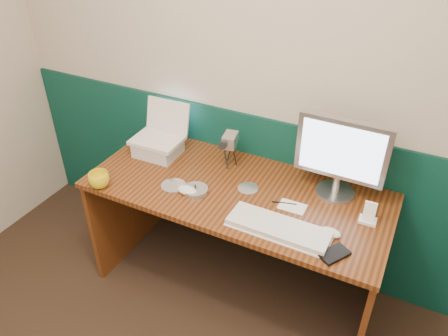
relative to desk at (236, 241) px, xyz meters
The scene contains 19 objects.
back_wall 0.95m from the desk, 83.39° to the left, with size 3.50×0.04×2.50m, color #BBB09E.
wainscot 0.38m from the desk, 83.17° to the left, with size 3.48×0.02×1.00m, color #073428.
desk is the anchor object (origin of this frame).
laptop_riser 0.71m from the desk, 169.70° to the left, with size 0.24×0.21×0.08m, color silver.
laptop 0.81m from the desk, 169.70° to the left, with size 0.28×0.21×0.23m, color silver, non-canonical shape.
monitor 0.79m from the desk, 21.77° to the left, with size 0.45×0.13×0.45m, color #B0B0B5, non-canonical shape.
keyboard 0.54m from the desk, 33.88° to the right, with size 0.48×0.16×0.03m, color silver.
mouse_right 0.68m from the desk, 13.84° to the right, with size 0.10×0.06×0.03m, color silver.
mouse_left 0.47m from the desk, 143.77° to the right, with size 0.12×0.07×0.04m, color silver.
mug 0.84m from the desk, 154.73° to the right, with size 0.11×0.11×0.09m, color yellow.
camcorder 0.53m from the desk, 125.38° to the left, with size 0.09×0.14×0.21m, color silver, non-canonical shape.
cd_spindle 0.45m from the desk, 143.56° to the right, with size 0.13×0.13×0.03m, color #ADB5BD.
cd_loose_a 0.51m from the desk, 158.15° to the right, with size 0.13×0.13×0.00m, color silver.
cd_loose_b 0.38m from the desk, 29.37° to the left, with size 0.11×0.11×0.00m, color silver.
pen 0.46m from the desk, ahead, with size 0.01×0.01×0.13m, color black.
papers 0.49m from the desk, ahead, with size 0.13×0.09×0.00m, color white.
dock 0.77m from the desk, ahead, with size 0.08×0.06×0.02m, color white.
music_player 0.80m from the desk, ahead, with size 0.06×0.01×0.10m, color white.
pda 0.74m from the desk, 23.24° to the right, with size 0.08×0.13×0.02m, color black.
Camera 1 is at (0.73, -0.31, 2.12)m, focal length 35.00 mm.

